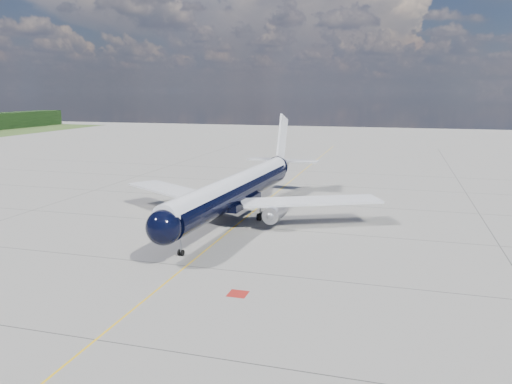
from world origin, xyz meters
TOP-DOWN VIEW (x-y plane):
  - ground at (0.00, 30.00)m, footprint 320.00×320.00m
  - taxiway_centerline at (0.00, 25.00)m, footprint 0.16×160.00m
  - red_marking at (6.80, -10.00)m, footprint 1.60×1.60m
  - main_airliner at (-0.76, 13.84)m, footprint 36.50×44.50m

SIDE VIEW (x-z plane):
  - ground at x=0.00m, z-range 0.00..0.00m
  - taxiway_centerline at x=0.00m, z-range 0.00..0.01m
  - red_marking at x=6.80m, z-range 0.00..0.01m
  - main_airliner at x=-0.76m, z-range -2.44..10.41m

